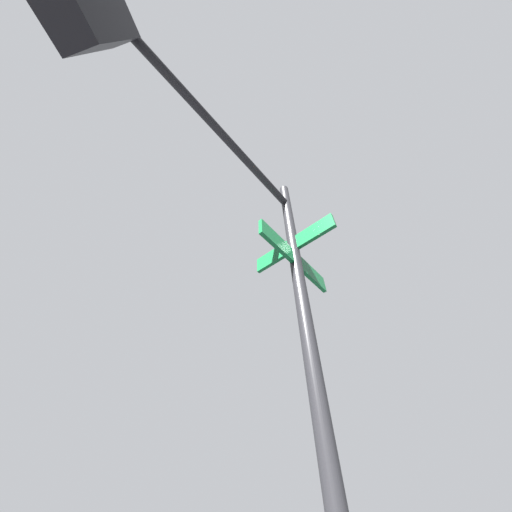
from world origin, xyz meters
name	(u,v)px	position (x,y,z in m)	size (l,w,h in m)	color
traffic_signal_near	(211,183)	(-6.04, -6.42, 3.56)	(1.66, 2.85, 5.05)	black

